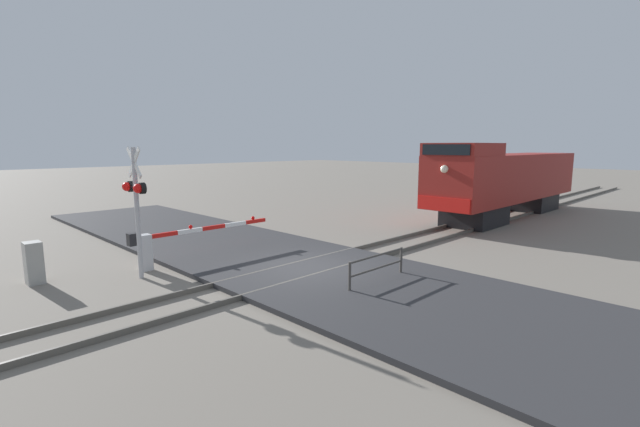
% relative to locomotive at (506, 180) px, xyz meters
% --- Properties ---
extents(ground_plane, '(160.00, 160.00, 0.00)m').
position_rel_locomotive_xyz_m(ground_plane, '(0.00, -15.49, -2.16)').
color(ground_plane, slate).
extents(rail_track_left, '(0.08, 80.00, 0.15)m').
position_rel_locomotive_xyz_m(rail_track_left, '(-0.72, -15.49, -2.08)').
color(rail_track_left, '#59544C').
rests_on(rail_track_left, ground_plane).
extents(rail_track_right, '(0.08, 80.00, 0.15)m').
position_rel_locomotive_xyz_m(rail_track_right, '(0.72, -15.49, -2.08)').
color(rail_track_right, '#59544C').
rests_on(rail_track_right, ground_plane).
extents(road_surface, '(36.00, 6.23, 0.15)m').
position_rel_locomotive_xyz_m(road_surface, '(0.00, -15.49, -2.08)').
color(road_surface, '#2D2D30').
rests_on(road_surface, ground_plane).
extents(locomotive, '(2.77, 14.53, 4.19)m').
position_rel_locomotive_xyz_m(locomotive, '(0.00, 0.00, 0.00)').
color(locomotive, black).
rests_on(locomotive, ground_plane).
extents(crossing_signal, '(1.18, 0.33, 4.05)m').
position_rel_locomotive_xyz_m(crossing_signal, '(-3.12, -19.68, 0.36)').
color(crossing_signal, '#ADADB2').
rests_on(crossing_signal, ground_plane).
extents(crossing_gate, '(0.36, 5.46, 1.31)m').
position_rel_locomotive_xyz_m(crossing_gate, '(-3.85, -18.54, -1.35)').
color(crossing_gate, silver).
rests_on(crossing_gate, ground_plane).
extents(utility_cabinet, '(0.51, 0.45, 1.27)m').
position_rel_locomotive_xyz_m(utility_cabinet, '(-4.77, -22.13, -1.52)').
color(utility_cabinet, '#999993').
rests_on(utility_cabinet, ground_plane).
extents(guard_railing, '(0.08, 2.50, 0.95)m').
position_rel_locomotive_xyz_m(guard_railing, '(2.51, -15.06, -1.54)').
color(guard_railing, '#4C4742').
rests_on(guard_railing, ground_plane).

